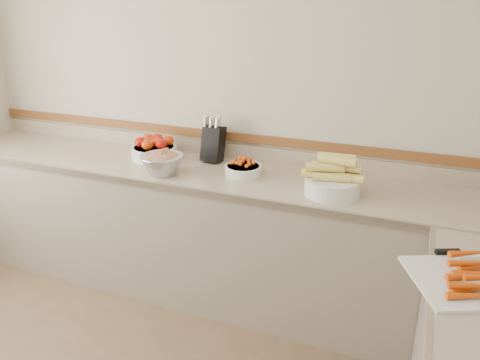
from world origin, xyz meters
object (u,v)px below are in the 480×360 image
at_px(cherry_tomato_bowl, 243,168).
at_px(tomato_bowl, 154,148).
at_px(rhubarb_bowl, 162,162).
at_px(corn_bowl, 333,180).
at_px(knife_block, 213,143).
at_px(cutting_board, 477,278).

bearing_deg(cherry_tomato_bowl, tomato_bowl, 173.26).
distance_m(tomato_bowl, rhubarb_bowl, 0.35).
bearing_deg(corn_bowl, rhubarb_bowl, -175.83).
bearing_deg(cherry_tomato_bowl, corn_bowl, -10.28).
relative_size(knife_block, cutting_board, 0.53).
distance_m(knife_block, cutting_board, 1.85).
xyz_separation_m(tomato_bowl, corn_bowl, (1.28, -0.19, 0.01)).
height_order(corn_bowl, rhubarb_bowl, corn_bowl).
distance_m(corn_bowl, cutting_board, 0.98).
xyz_separation_m(corn_bowl, cutting_board, (0.70, -0.68, -0.06)).
distance_m(knife_block, cherry_tomato_bowl, 0.35).
bearing_deg(corn_bowl, cherry_tomato_bowl, 169.72).
height_order(cherry_tomato_bowl, corn_bowl, corn_bowl).
distance_m(corn_bowl, rhubarb_bowl, 1.06).
distance_m(cherry_tomato_bowl, cutting_board, 1.51).
relative_size(cherry_tomato_bowl, corn_bowl, 0.67).
xyz_separation_m(tomato_bowl, cutting_board, (1.99, -0.87, -0.05)).
xyz_separation_m(cherry_tomato_bowl, rhubarb_bowl, (-0.47, -0.18, 0.04)).
distance_m(cherry_tomato_bowl, corn_bowl, 0.60).
bearing_deg(rhubarb_bowl, cutting_board, -19.00).
xyz_separation_m(corn_bowl, rhubarb_bowl, (-1.06, -0.08, -0.00)).
xyz_separation_m(tomato_bowl, rhubarb_bowl, (0.22, -0.27, 0.01)).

